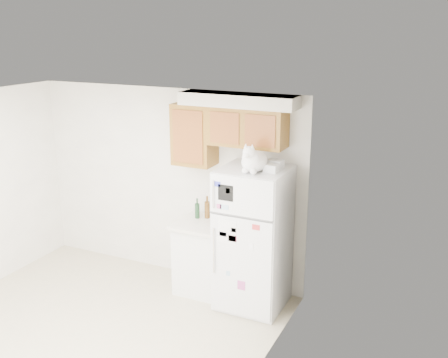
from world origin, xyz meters
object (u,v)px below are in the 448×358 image
Objects in this scene: storage_box_front at (271,168)px; bottle_green at (197,208)px; base_counter at (204,256)px; cat at (253,160)px; bottle_amber at (207,207)px; refrigerator at (253,239)px; storage_box_back at (275,164)px.

storage_box_front reaches higher than bottle_green.
cat is at bearing -15.24° from base_counter.
bottle_amber is (-0.94, 0.29, -0.68)m from storage_box_front.
storage_box_back is (0.20, 0.11, 0.90)m from refrigerator.
storage_box_back is at bearing 55.76° from cat.
bottle_amber is at bearing 155.15° from cat.
base_counter is 1.58m from storage_box_front.
refrigerator is at bearing -144.88° from storage_box_back.
cat is 1.20m from bottle_green.
storage_box_front is 0.52× the size of bottle_amber.
cat reaches higher than bottle_green.
storage_box_back is 0.18m from storage_box_front.
bottle_green is (-1.05, 0.23, -0.70)m from storage_box_front.
refrigerator is at bearing -6.09° from base_counter.
refrigerator is at bearing 169.76° from storage_box_front.
storage_box_front is at bearing -77.52° from storage_box_back.
refrigerator is at bearing -11.40° from bottle_green.
bottle_green is at bearing -177.22° from storage_box_back.
refrigerator is 1.85× the size of base_counter.
refrigerator is 3.45× the size of cat.
bottle_amber reaches higher than bottle_green.
bottle_green is at bearing -152.25° from bottle_amber.
storage_box_front reaches higher than refrigerator.
base_counter is 3.55× the size of bottle_green.
storage_box_front is at bearing -8.45° from base_counter.
storage_box_front reaches higher than base_counter.
storage_box_back reaches higher than refrigerator.
cat reaches higher than bottle_amber.
bottle_green is 0.90× the size of bottle_amber.
storage_box_back is (0.89, 0.04, 1.29)m from base_counter.
storage_box_front is at bearing -16.97° from bottle_amber.
cat is at bearing -18.63° from bottle_green.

